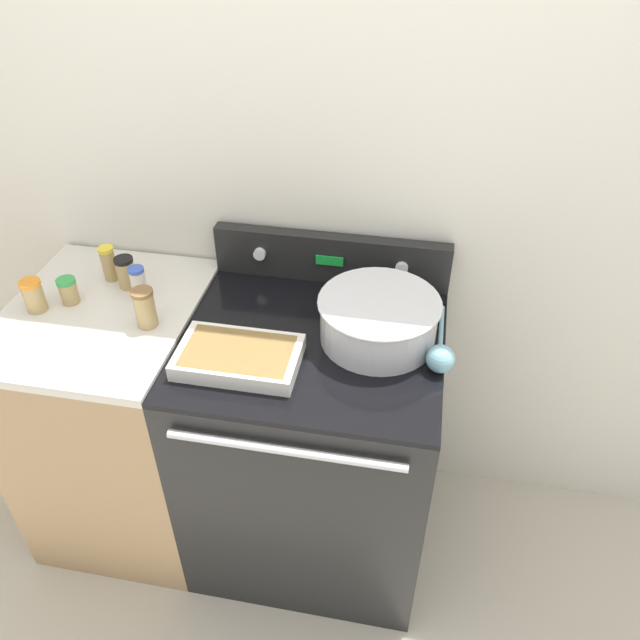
{
  "coord_description": "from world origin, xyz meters",
  "views": [
    {
      "loc": [
        0.28,
        -1.05,
        2.12
      ],
      "look_at": [
        0.02,
        0.37,
        1.0
      ],
      "focal_mm": 35.0,
      "sensor_mm": 36.0,
      "label": 1
    }
  ],
  "objects_px": {
    "spice_jar_blue_cap": "(139,283)",
    "ladle": "(441,356)",
    "spice_jar_yellow_cap": "(109,263)",
    "spice_jar_brown_cap": "(145,308)",
    "casserole_dish": "(239,356)",
    "mixing_bowl": "(379,317)",
    "spice_jar_black_cap": "(126,272)",
    "spice_jar_orange_cap": "(34,295)",
    "spice_jar_green_cap": "(68,291)"
  },
  "relations": [
    {
      "from": "spice_jar_blue_cap",
      "to": "ladle",
      "type": "bearing_deg",
      "value": -8.37
    },
    {
      "from": "ladle",
      "to": "spice_jar_blue_cap",
      "type": "distance_m",
      "value": 0.96
    },
    {
      "from": "spice_jar_yellow_cap",
      "to": "spice_jar_brown_cap",
      "type": "bearing_deg",
      "value": -44.25
    },
    {
      "from": "casserole_dish",
      "to": "ladle",
      "type": "relative_size",
      "value": 1.05
    },
    {
      "from": "mixing_bowl",
      "to": "ladle",
      "type": "relative_size",
      "value": 1.09
    },
    {
      "from": "casserole_dish",
      "to": "spice_jar_black_cap",
      "type": "distance_m",
      "value": 0.54
    },
    {
      "from": "ladle",
      "to": "spice_jar_orange_cap",
      "type": "xyz_separation_m",
      "value": [
        -1.24,
        0.02,
        0.03
      ]
    },
    {
      "from": "spice_jar_green_cap",
      "to": "spice_jar_brown_cap",
      "type": "bearing_deg",
      "value": -12.88
    },
    {
      "from": "spice_jar_blue_cap",
      "to": "spice_jar_green_cap",
      "type": "height_order",
      "value": "spice_jar_blue_cap"
    },
    {
      "from": "mixing_bowl",
      "to": "casserole_dish",
      "type": "xyz_separation_m",
      "value": [
        -0.37,
        -0.18,
        -0.05
      ]
    },
    {
      "from": "spice_jar_green_cap",
      "to": "spice_jar_orange_cap",
      "type": "height_order",
      "value": "spice_jar_orange_cap"
    },
    {
      "from": "spice_jar_yellow_cap",
      "to": "spice_jar_green_cap",
      "type": "height_order",
      "value": "spice_jar_yellow_cap"
    },
    {
      "from": "casserole_dish",
      "to": "spice_jar_orange_cap",
      "type": "bearing_deg",
      "value": 170.41
    },
    {
      "from": "spice_jar_blue_cap",
      "to": "spice_jar_yellow_cap",
      "type": "height_order",
      "value": "spice_jar_yellow_cap"
    },
    {
      "from": "spice_jar_orange_cap",
      "to": "casserole_dish",
      "type": "bearing_deg",
      "value": -9.59
    },
    {
      "from": "ladle",
      "to": "spice_jar_green_cap",
      "type": "xyz_separation_m",
      "value": [
        -1.16,
        0.08,
        0.02
      ]
    },
    {
      "from": "casserole_dish",
      "to": "spice_jar_blue_cap",
      "type": "bearing_deg",
      "value": 149.33
    },
    {
      "from": "spice_jar_brown_cap",
      "to": "spice_jar_yellow_cap",
      "type": "distance_m",
      "value": 0.3
    },
    {
      "from": "casserole_dish",
      "to": "ladle",
      "type": "xyz_separation_m",
      "value": [
        0.56,
        0.09,
        0.01
      ]
    },
    {
      "from": "mixing_bowl",
      "to": "ladle",
      "type": "distance_m",
      "value": 0.21
    },
    {
      "from": "mixing_bowl",
      "to": "spice_jar_brown_cap",
      "type": "height_order",
      "value": "mixing_bowl"
    },
    {
      "from": "mixing_bowl",
      "to": "spice_jar_brown_cap",
      "type": "distance_m",
      "value": 0.69
    },
    {
      "from": "casserole_dish",
      "to": "spice_jar_blue_cap",
      "type": "relative_size",
      "value": 3.03
    },
    {
      "from": "mixing_bowl",
      "to": "spice_jar_orange_cap",
      "type": "xyz_separation_m",
      "value": [
        -1.05,
        -0.07,
        -0.01
      ]
    },
    {
      "from": "casserole_dish",
      "to": "spice_jar_yellow_cap",
      "type": "height_order",
      "value": "spice_jar_yellow_cap"
    },
    {
      "from": "spice_jar_blue_cap",
      "to": "spice_jar_green_cap",
      "type": "xyz_separation_m",
      "value": [
        -0.21,
        -0.06,
        -0.01
      ]
    },
    {
      "from": "spice_jar_brown_cap",
      "to": "casserole_dish",
      "type": "bearing_deg",
      "value": -18.7
    },
    {
      "from": "spice_jar_brown_cap",
      "to": "spice_jar_yellow_cap",
      "type": "height_order",
      "value": "spice_jar_brown_cap"
    },
    {
      "from": "casserole_dish",
      "to": "spice_jar_brown_cap",
      "type": "xyz_separation_m",
      "value": [
        -0.32,
        0.11,
        0.05
      ]
    },
    {
      "from": "spice_jar_yellow_cap",
      "to": "casserole_dish",
      "type": "bearing_deg",
      "value": -30.84
    },
    {
      "from": "spice_jar_brown_cap",
      "to": "spice_jar_blue_cap",
      "type": "xyz_separation_m",
      "value": [
        -0.08,
        0.13,
        -0.01
      ]
    },
    {
      "from": "casserole_dish",
      "to": "spice_jar_blue_cap",
      "type": "distance_m",
      "value": 0.46
    },
    {
      "from": "ladle",
      "to": "spice_jar_yellow_cap",
      "type": "bearing_deg",
      "value": 168.32
    },
    {
      "from": "mixing_bowl",
      "to": "spice_jar_green_cap",
      "type": "bearing_deg",
      "value": -179.26
    },
    {
      "from": "mixing_bowl",
      "to": "casserole_dish",
      "type": "relative_size",
      "value": 1.04
    },
    {
      "from": "ladle",
      "to": "mixing_bowl",
      "type": "bearing_deg",
      "value": 153.56
    },
    {
      "from": "mixing_bowl",
      "to": "spice_jar_orange_cap",
      "type": "distance_m",
      "value": 1.06
    },
    {
      "from": "spice_jar_green_cap",
      "to": "spice_jar_black_cap",
      "type": "bearing_deg",
      "value": 38.91
    },
    {
      "from": "spice_jar_orange_cap",
      "to": "spice_jar_brown_cap",
      "type": "bearing_deg",
      "value": -1.38
    },
    {
      "from": "casserole_dish",
      "to": "spice_jar_blue_cap",
      "type": "height_order",
      "value": "spice_jar_blue_cap"
    },
    {
      "from": "ladle",
      "to": "spice_jar_yellow_cap",
      "type": "xyz_separation_m",
      "value": [
        -1.09,
        0.22,
        0.04
      ]
    },
    {
      "from": "spice_jar_green_cap",
      "to": "casserole_dish",
      "type": "bearing_deg",
      "value": -15.97
    },
    {
      "from": "spice_jar_blue_cap",
      "to": "spice_jar_green_cap",
      "type": "distance_m",
      "value": 0.22
    },
    {
      "from": "mixing_bowl",
      "to": "spice_jar_black_cap",
      "type": "distance_m",
      "value": 0.84
    },
    {
      "from": "casserole_dish",
      "to": "ladle",
      "type": "height_order",
      "value": "ladle"
    },
    {
      "from": "ladle",
      "to": "spice_jar_blue_cap",
      "type": "bearing_deg",
      "value": 171.63
    },
    {
      "from": "spice_jar_brown_cap",
      "to": "spice_jar_green_cap",
      "type": "height_order",
      "value": "spice_jar_brown_cap"
    },
    {
      "from": "spice_jar_brown_cap",
      "to": "spice_jar_orange_cap",
      "type": "distance_m",
      "value": 0.37
    },
    {
      "from": "spice_jar_blue_cap",
      "to": "spice_jar_orange_cap",
      "type": "height_order",
      "value": "spice_jar_blue_cap"
    },
    {
      "from": "casserole_dish",
      "to": "spice_jar_orange_cap",
      "type": "relative_size",
      "value": 3.26
    }
  ]
}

